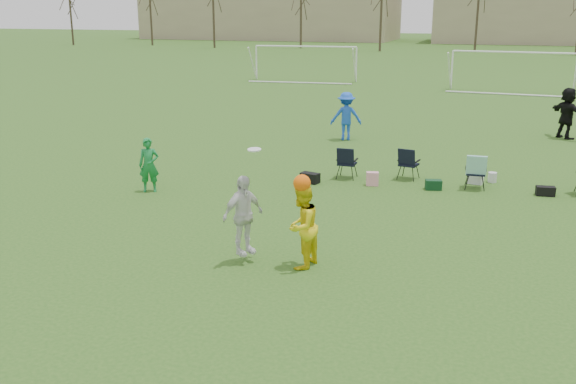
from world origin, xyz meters
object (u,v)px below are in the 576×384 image
at_px(fielder_green_near, 149,165).
at_px(goal_mid, 513,60).
at_px(fielder_black, 567,113).
at_px(center_contest, 278,221).
at_px(fielder_blue, 346,116).
at_px(goal_left, 306,53).

distance_m(fielder_green_near, goal_mid, 29.00).
bearing_deg(fielder_black, center_contest, 118.12).
xyz_separation_m(fielder_black, goal_mid, (-2.04, 15.26, 0.91)).
bearing_deg(center_contest, fielder_blue, 97.51).
bearing_deg(fielder_black, fielder_green_near, 95.99).
bearing_deg(goal_mid, goal_left, 175.87).
height_order(fielder_green_near, center_contest, center_contest).
distance_m(fielder_blue, goal_left, 21.78).
distance_m(center_contest, goal_mid, 31.62).
xyz_separation_m(fielder_blue, goal_mid, (6.18, 18.30, 0.99)).
relative_size(fielder_green_near, goal_left, 0.21).
bearing_deg(fielder_blue, fielder_black, -178.63).
bearing_deg(goal_mid, center_contest, -94.14).
distance_m(fielder_blue, center_contest, 13.09).
relative_size(fielder_blue, fielder_black, 0.93).
bearing_deg(fielder_blue, fielder_green_near, 49.78).
height_order(fielder_blue, goal_left, goal_left).
xyz_separation_m(fielder_blue, goal_left, (-7.82, 20.30, 0.99)).
relative_size(center_contest, goal_mid, 0.32).
xyz_separation_m(fielder_green_near, goal_mid, (9.70, 27.31, 1.16)).
relative_size(fielder_blue, center_contest, 0.79).
distance_m(fielder_black, goal_left, 23.58).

